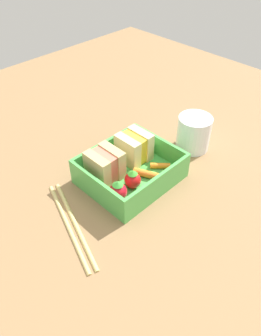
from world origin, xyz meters
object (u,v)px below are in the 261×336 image
object	(u,v)px
sandwich_left	(105,165)
sandwich_center_left	(134,147)
strawberry_left	(118,191)
chopstick_pair	(71,223)
strawberry_far_left	(133,180)
drinking_glass	(194,133)
carrot_stick_far_left	(160,166)
carrot_stick_left	(148,174)

from	to	relation	value
sandwich_left	sandwich_center_left	xyz separation A→B (cm)	(7.29, 0.00, 0.00)
sandwich_left	strawberry_left	xyz separation A→B (cm)	(-2.05, -5.49, -1.08)
chopstick_pair	sandwich_center_left	bearing A→B (deg)	11.37
strawberry_far_left	chopstick_pair	xyz separation A→B (cm)	(-12.29, 1.57, -2.42)
sandwich_center_left	drinking_glass	size ratio (longest dim) A/B	0.78
sandwich_left	strawberry_far_left	size ratio (longest dim) A/B	1.57
strawberry_left	chopstick_pair	size ratio (longest dim) A/B	0.19
sandwich_center_left	strawberry_left	world-z (taller)	sandwich_center_left
carrot_stick_far_left	chopstick_pair	xyz separation A→B (cm)	(-19.36, 1.73, -1.38)
sandwich_center_left	carrot_stick_left	world-z (taller)	sandwich_center_left
carrot_stick_far_left	drinking_glass	world-z (taller)	drinking_glass
strawberry_far_left	carrot_stick_left	distance (cm)	3.72
sandwich_left	sandwich_center_left	world-z (taller)	same
sandwich_left	drinking_glass	xyz separation A→B (cm)	(19.45, -4.74, -0.43)
strawberry_left	strawberry_far_left	xyz separation A→B (cm)	(3.75, 0.33, -0.09)
sandwich_left	sandwich_center_left	bearing A→B (deg)	0.00
sandwich_center_left	chopstick_pair	world-z (taller)	sandwich_center_left
sandwich_center_left	strawberry_left	size ratio (longest dim) A/B	1.49
sandwich_center_left	chopstick_pair	distance (cm)	18.58
carrot_stick_left	carrot_stick_far_left	world-z (taller)	carrot_stick_left
strawberry_far_left	carrot_stick_left	xyz separation A→B (cm)	(3.60, -0.19, -0.93)
sandwich_left	carrot_stick_left	xyz separation A→B (cm)	(5.31, -5.36, -2.10)
sandwich_center_left	strawberry_far_left	xyz separation A→B (cm)	(-5.58, -5.16, -1.17)
sandwich_left	strawberry_far_left	world-z (taller)	sandwich_left
carrot_stick_left	strawberry_far_left	bearing A→B (deg)	176.93
strawberry_far_left	carrot_stick_far_left	bearing A→B (deg)	-1.32
strawberry_far_left	strawberry_left	bearing A→B (deg)	-175.01
carrot_stick_far_left	drinking_glass	size ratio (longest dim) A/B	0.52
sandwich_center_left	strawberry_left	distance (cm)	10.88
strawberry_left	carrot_stick_far_left	size ratio (longest dim) A/B	1.01
carrot_stick_left	sandwich_left	bearing A→B (deg)	134.72
sandwich_left	carrot_stick_left	size ratio (longest dim) A/B	1.04
sandwich_left	sandwich_center_left	size ratio (longest dim) A/B	1.00
carrot_stick_far_left	chopstick_pair	world-z (taller)	carrot_stick_far_left
sandwich_left	strawberry_left	bearing A→B (deg)	-110.44
sandwich_left	carrot_stick_left	distance (cm)	7.83
drinking_glass	sandwich_left	bearing A→B (deg)	166.31
sandwich_center_left	carrot_stick_far_left	distance (cm)	5.96
sandwich_left	chopstick_pair	size ratio (longest dim) A/B	0.29
strawberry_far_left	carrot_stick_far_left	size ratio (longest dim) A/B	0.96
carrot_stick_far_left	strawberry_far_left	bearing A→B (deg)	178.68
carrot_stick_left	drinking_glass	distance (cm)	14.25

